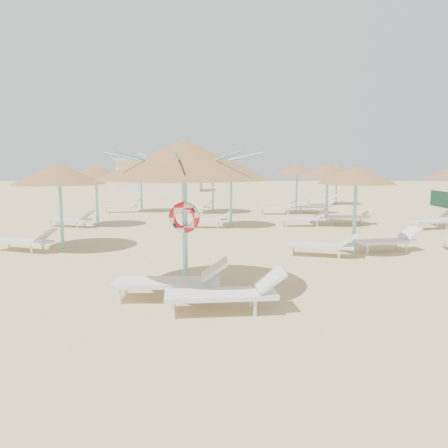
{
  "coord_description": "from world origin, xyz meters",
  "views": [
    {
      "loc": [
        0.49,
        -8.8,
        2.72
      ],
      "look_at": [
        0.45,
        1.43,
        1.3
      ],
      "focal_mm": 35.0,
      "sensor_mm": 36.0,
      "label": 1
    }
  ],
  "objects": [
    {
      "name": "service_hut",
      "position": [
        -6.0,
        35.0,
        1.64
      ],
      "size": [
        8.4,
        4.4,
        3.25
      ],
      "color": "silver",
      "rests_on": "ground"
    },
    {
      "name": "lounger_main_b",
      "position": [
        0.55,
        -1.05,
        0.38
      ],
      "size": [
        2.26,
        0.88,
        0.8
      ],
      "rotation": [
        0.0,
        0.0,
        0.1
      ],
      "color": "white",
      "rests_on": "ground"
    },
    {
      "name": "main_palapa",
      "position": [
        -0.37,
        0.2,
        2.79
      ],
      "size": [
        3.57,
        3.57,
        3.2
      ],
      "color": "#7CD3D7",
      "rests_on": "ground"
    },
    {
      "name": "palapa_field",
      "position": [
        2.55,
        10.68,
        2.3
      ],
      "size": [
        19.69,
        18.56,
        2.72
      ],
      "color": "#7CD3D7",
      "rests_on": "ground"
    },
    {
      "name": "lounger_main_a",
      "position": [
        -0.53,
        -0.31,
        0.4
      ],
      "size": [
        2.29,
        0.73,
        0.83
      ],
      "rotation": [
        0.0,
        0.0,
        0.02
      ],
      "color": "white",
      "rests_on": "ground"
    },
    {
      "name": "ground",
      "position": [
        0.0,
        0.0,
        0.0
      ],
      "size": [
        120.0,
        120.0,
        0.0
      ],
      "primitive_type": "plane",
      "color": "#D3B781",
      "rests_on": "ground"
    }
  ]
}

